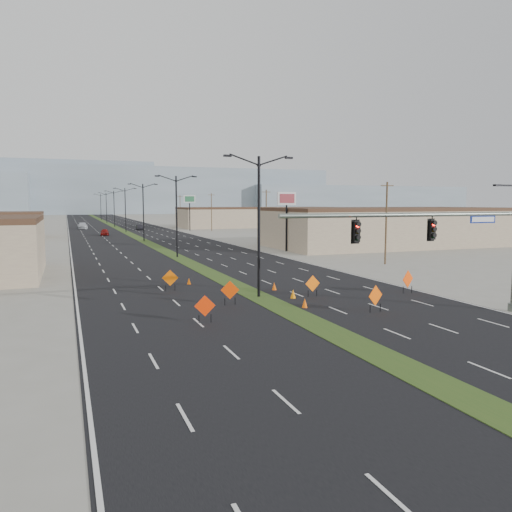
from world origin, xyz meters
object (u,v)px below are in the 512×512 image
object	(u,v)px
cone_1	(293,294)
streetlight_3	(125,209)
streetlight_4	(114,207)
construction_sign_0	(205,307)
streetlight_0	(259,222)
streetlight_6	(101,206)
streetlight_2	(143,210)
cone_0	(305,303)
pole_sign_east_far	(190,202)
construction_sign_3	(375,296)
car_left	(105,232)
cone_3	(189,281)
construction_sign_1	(230,291)
construction_sign_5	(408,280)
pole_sign_east_near	(287,204)
construction_sign_2	(170,279)
cone_2	(274,286)
car_mid	(139,227)
construction_sign_4	(313,284)
car_far	(83,226)
streetlight_1	(177,214)
streetlight_5	(106,207)

from	to	relation	value
cone_1	streetlight_3	bearing A→B (deg)	91.41
streetlight_4	construction_sign_0	distance (m)	118.40
streetlight_0	streetlight_6	xyz separation A→B (m)	(0.00, 168.00, 0.00)
streetlight_2	streetlight_3	world-z (taller)	same
cone_0	pole_sign_east_far	xyz separation A→B (m)	(13.73, 89.66, 6.60)
construction_sign_3	car_left	bearing A→B (deg)	79.65
cone_3	streetlight_6	bearing A→B (deg)	88.79
construction_sign_1	streetlight_2	bearing A→B (deg)	102.88
construction_sign_5	streetlight_3	bearing A→B (deg)	77.35
construction_sign_0	pole_sign_east_near	distance (m)	42.70
streetlight_3	car_left	xyz separation A→B (m)	(-5.40, -9.98, -4.73)
construction_sign_1	cone_0	world-z (taller)	construction_sign_1
construction_sign_1	construction_sign_2	xyz separation A→B (m)	(-2.65, 6.69, 0.00)
construction_sign_3	cone_2	size ratio (longest dim) A/B	2.73
car_mid	streetlight_3	bearing A→B (deg)	-115.83
streetlight_6	pole_sign_east_far	distance (m)	84.21
streetlight_6	construction_sign_2	distance (m)	163.44
construction_sign_4	construction_sign_5	size ratio (longest dim) A/B	0.90
car_far	construction_sign_0	world-z (taller)	car_far
construction_sign_3	pole_sign_east_far	world-z (taller)	pole_sign_east_far
construction_sign_1	construction_sign_4	distance (m)	6.52
cone_1	construction_sign_3	bearing A→B (deg)	-64.25
pole_sign_east_far	streetlight_4	bearing A→B (deg)	131.66
streetlight_2	car_mid	size ratio (longest dim) A/B	2.54
cone_0	car_left	bearing A→B (deg)	94.98
car_far	construction_sign_2	xyz separation A→B (m)	(3.32, -98.27, 0.16)
cone_1	car_far	bearing A→B (deg)	95.96
streetlight_4	construction_sign_4	size ratio (longest dim) A/B	6.41
streetlight_3	pole_sign_east_near	bearing A→B (deg)	-73.56
streetlight_4	cone_3	xyz separation A→B (m)	(-3.41, -104.72, -5.15)
cone_0	construction_sign_3	bearing A→B (deg)	-38.15
construction_sign_5	car_mid	bearing A→B (deg)	74.17
pole_sign_east_near	streetlight_0	bearing A→B (deg)	-113.69
streetlight_3	cone_3	size ratio (longest dim) A/B	18.41
streetlight_1	construction_sign_4	distance (m)	29.84
car_far	pole_sign_east_far	world-z (taller)	pole_sign_east_far
streetlight_1	cone_3	distance (m)	21.62
construction_sign_5	construction_sign_2	bearing A→B (deg)	136.18
streetlight_2	construction_sign_4	world-z (taller)	streetlight_2
streetlight_0	streetlight_4	bearing A→B (deg)	90.00
streetlight_0	streetlight_5	distance (m)	140.00
streetlight_2	construction_sign_4	xyz separation A→B (m)	(3.66, -57.27, -4.50)
streetlight_2	construction_sign_1	xyz separation A→B (m)	(-2.82, -57.98, -4.45)
cone_2	car_mid	bearing A→B (deg)	88.68
car_left	pole_sign_east_near	distance (m)	49.00
streetlight_0	car_far	xyz separation A→B (m)	(-8.79, 102.98, -4.62)
car_far	cone_1	size ratio (longest dim) A/B	8.44
pole_sign_east_near	car_far	bearing A→B (deg)	112.67
streetlight_1	streetlight_5	world-z (taller)	same
streetlight_0	cone_2	distance (m)	5.98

